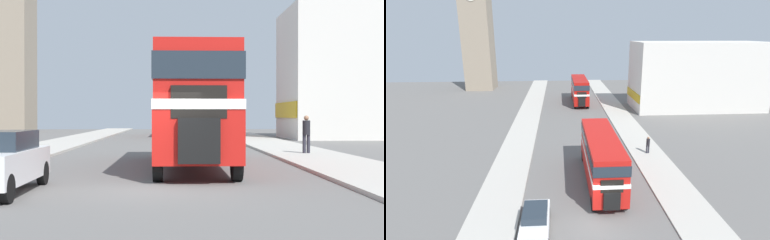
% 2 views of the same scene
% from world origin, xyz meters
% --- Properties ---
extents(ground_plane, '(120.00, 120.00, 0.00)m').
position_xyz_m(ground_plane, '(0.00, 0.00, 0.00)').
color(ground_plane, slate).
extents(double_decker_bus, '(2.55, 10.45, 4.00)m').
position_xyz_m(double_decker_bus, '(1.19, 5.87, 2.40)').
color(double_decker_bus, red).
rests_on(double_decker_bus, ground_plane).
extents(bus_distant, '(2.49, 10.73, 4.30)m').
position_xyz_m(bus_distant, '(1.45, 34.98, 2.56)').
color(bus_distant, '#B2140F').
rests_on(bus_distant, ground_plane).
extents(pedestrian_walking, '(0.35, 0.35, 1.76)m').
position_xyz_m(pedestrian_walking, '(6.74, 11.23, 1.11)').
color(pedestrian_walking, '#282833').
rests_on(pedestrian_walking, sidewalk_right).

